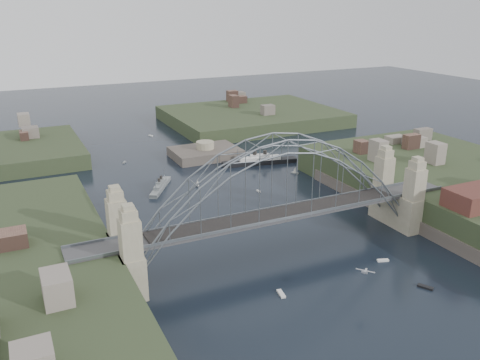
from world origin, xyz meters
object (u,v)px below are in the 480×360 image
fort_island (205,158)px  naval_cruiser_far (77,155)px  naval_cruiser_near (160,186)px  bridge (279,196)px  ocean_liner (260,161)px

fort_island → naval_cruiser_far: fort_island is taller
fort_island → naval_cruiser_far: size_ratio=1.65×
naval_cruiser_near → naval_cruiser_far: size_ratio=1.08×
naval_cruiser_near → naval_cruiser_far: bearing=111.0°
bridge → naval_cruiser_near: 49.30m
fort_island → naval_cruiser_far: (-39.00, 18.77, 1.06)m
bridge → naval_cruiser_near: (-10.87, 46.66, -11.59)m
ocean_liner → fort_island: bearing=131.3°
naval_cruiser_near → naval_cruiser_far: (-16.13, 42.11, -0.01)m
bridge → fort_island: bearing=80.3°
naval_cruiser_near → ocean_liner: (35.83, 8.56, 0.20)m
naval_cruiser_far → ocean_liner: size_ratio=0.54×
fort_island → ocean_liner: size_ratio=0.89×
naval_cruiser_near → naval_cruiser_far: 45.09m
naval_cruiser_near → bridge: bearing=-76.9°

